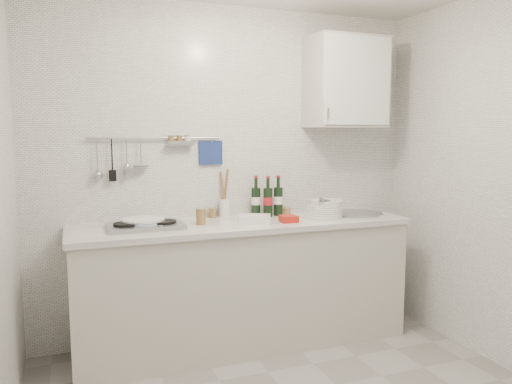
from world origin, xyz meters
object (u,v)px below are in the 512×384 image
(wine_bottles, at_px, (267,196))
(utensil_crock, at_px, (225,206))
(plate_stack_hob, at_px, (142,223))
(plate_stack_sink, at_px, (324,209))
(wall_cabinet, at_px, (346,83))

(wine_bottles, height_order, utensil_crock, utensil_crock)
(plate_stack_hob, bearing_deg, utensil_crock, 16.88)
(plate_stack_sink, relative_size, wine_bottles, 1.05)
(plate_stack_hob, height_order, plate_stack_sink, plate_stack_sink)
(plate_stack_hob, relative_size, wine_bottles, 1.04)
(utensil_crock, bearing_deg, plate_stack_sink, -21.35)
(plate_stack_hob, distance_m, wine_bottles, 0.98)
(plate_stack_sink, distance_m, wine_bottles, 0.45)
(wall_cabinet, bearing_deg, utensil_crock, 172.26)
(plate_stack_hob, distance_m, plate_stack_sink, 1.36)
(wall_cabinet, xyz_separation_m, plate_stack_hob, (-1.62, -0.07, -1.00))
(plate_stack_sink, bearing_deg, wine_bottles, 153.80)
(wall_cabinet, relative_size, utensil_crock, 1.90)
(plate_stack_sink, bearing_deg, wall_cabinet, 29.87)
(wine_bottles, xyz_separation_m, utensil_crock, (-0.32, 0.08, -0.07))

